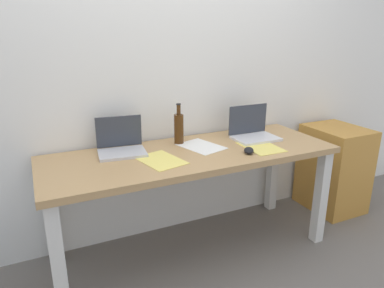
% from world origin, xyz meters
% --- Properties ---
extents(ground_plane, '(8.00, 8.00, 0.00)m').
position_xyz_m(ground_plane, '(0.00, 0.00, 0.00)').
color(ground_plane, slate).
extents(back_wall, '(5.20, 0.08, 2.60)m').
position_xyz_m(back_wall, '(0.00, 0.39, 1.30)').
color(back_wall, white).
rests_on(back_wall, ground).
extents(desk, '(1.85, 0.66, 0.72)m').
position_xyz_m(desk, '(0.00, 0.00, 0.63)').
color(desk, tan).
rests_on(desk, ground).
extents(laptop_left, '(0.31, 0.26, 0.22)m').
position_xyz_m(laptop_left, '(-0.41, 0.17, 0.77)').
color(laptop_left, silver).
rests_on(laptop_left, desk).
extents(laptop_right, '(0.31, 0.23, 0.23)m').
position_xyz_m(laptop_right, '(0.51, 0.08, 0.77)').
color(laptop_right, silver).
rests_on(laptop_right, desk).
extents(beer_bottle, '(0.06, 0.06, 0.27)m').
position_xyz_m(beer_bottle, '(-0.01, 0.19, 0.83)').
color(beer_bottle, '#47280F').
rests_on(beer_bottle, desk).
extents(computer_mouse, '(0.10, 0.12, 0.03)m').
position_xyz_m(computer_mouse, '(0.31, -0.18, 0.74)').
color(computer_mouse, black).
rests_on(computer_mouse, desk).
extents(paper_yellow_folder, '(0.27, 0.34, 0.00)m').
position_xyz_m(paper_yellow_folder, '(-0.24, -0.07, 0.73)').
color(paper_yellow_folder, '#F4E06B').
rests_on(paper_yellow_folder, desk).
extents(paper_sheet_near_back, '(0.29, 0.34, 0.00)m').
position_xyz_m(paper_sheet_near_back, '(0.10, 0.06, 0.73)').
color(paper_sheet_near_back, white).
rests_on(paper_sheet_near_back, desk).
extents(paper_sheet_front_right, '(0.21, 0.30, 0.00)m').
position_xyz_m(paper_sheet_front_right, '(0.45, -0.11, 0.73)').
color(paper_sheet_front_right, '#F4E06B').
rests_on(paper_sheet_front_right, desk).
extents(filing_cabinet, '(0.40, 0.48, 0.70)m').
position_xyz_m(filing_cabinet, '(1.34, 0.07, 0.35)').
color(filing_cabinet, '#C68938').
rests_on(filing_cabinet, ground).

